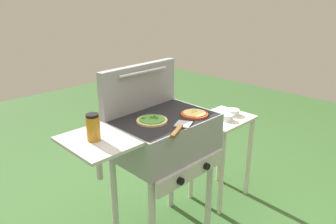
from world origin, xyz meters
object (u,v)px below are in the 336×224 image
at_px(pizza_cheese, 194,114).
at_px(pizza_veggie, 152,120).
at_px(prep_table, 222,141).
at_px(grill, 161,139).
at_px(topping_bowl_far, 233,112).
at_px(spatula, 180,128).
at_px(topping_bowl_near, 227,118).
at_px(sauce_jar, 93,127).

bearing_deg(pizza_cheese, pizza_veggie, 158.18).
distance_m(pizza_veggie, prep_table, 0.85).
bearing_deg(grill, topping_bowl_far, -1.08).
relative_size(grill, pizza_cheese, 5.49).
bearing_deg(pizza_veggie, prep_table, 0.95).
xyz_separation_m(pizza_veggie, prep_table, (0.76, 0.01, -0.39)).
xyz_separation_m(grill, spatula, (-0.05, -0.21, 0.15)).
bearing_deg(prep_table, pizza_veggie, -179.05).
distance_m(pizza_cheese, prep_table, 0.64).
xyz_separation_m(pizza_cheese, topping_bowl_far, (0.59, 0.10, -0.17)).
height_order(topping_bowl_near, topping_bowl_far, same).
bearing_deg(prep_table, spatula, -163.63).
relative_size(prep_table, topping_bowl_near, 7.69).
distance_m(grill, pizza_veggie, 0.17).
distance_m(pizza_veggie, pizza_cheese, 0.29).
relative_size(prep_table, topping_bowl_far, 6.75).
bearing_deg(grill, prep_table, 0.37).
relative_size(grill, spatula, 3.71).
distance_m(grill, pizza_cheese, 0.26).
height_order(pizza_veggie, sauce_jar, sauce_jar).
bearing_deg(pizza_cheese, grill, 147.80).
relative_size(pizza_veggie, pizza_cheese, 1.08).
bearing_deg(prep_table, topping_bowl_near, -118.45).
height_order(pizza_cheese, prep_table, pizza_cheese).
height_order(pizza_veggie, spatula, pizza_veggie).
bearing_deg(pizza_cheese, topping_bowl_far, 9.69).
relative_size(pizza_veggie, topping_bowl_far, 1.77).
bearing_deg(prep_table, topping_bowl_far, -11.15).
distance_m(spatula, topping_bowl_far, 0.86).
height_order(grill, topping_bowl_far, grill).
bearing_deg(topping_bowl_near, spatula, -167.49).
relative_size(sauce_jar, prep_table, 0.20).
relative_size(grill, topping_bowl_far, 9.01).
bearing_deg(pizza_cheese, sauce_jar, 169.11).
bearing_deg(grill, pizza_cheese, -32.20).
height_order(prep_table, topping_bowl_near, topping_bowl_near).
xyz_separation_m(pizza_veggie, topping_bowl_near, (0.73, -0.05, -0.17)).
bearing_deg(grill, topping_bowl_near, -4.89).
distance_m(pizza_cheese, topping_bowl_far, 0.62).
bearing_deg(grill, sauce_jar, 178.54).
distance_m(topping_bowl_near, topping_bowl_far, 0.13).
bearing_deg(sauce_jar, pizza_veggie, -2.96).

